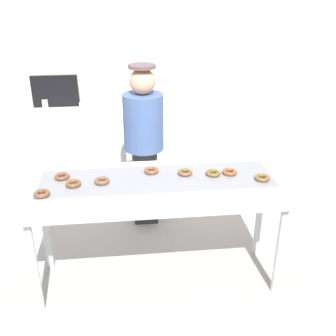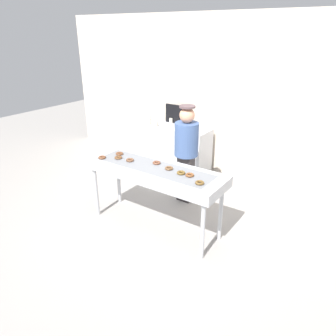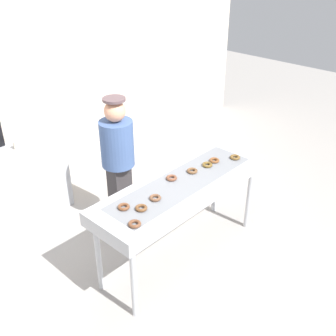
# 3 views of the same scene
# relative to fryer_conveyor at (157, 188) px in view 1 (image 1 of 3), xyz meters

# --- Properties ---
(ground_plane) EXTENTS (16.00, 16.00, 0.00)m
(ground_plane) POSITION_rel_fryer_conveyor_xyz_m (0.00, 0.00, -0.87)
(ground_plane) COLOR #9E9993
(back_wall) EXTENTS (8.00, 0.12, 2.98)m
(back_wall) POSITION_rel_fryer_conveyor_xyz_m (0.00, 2.42, 0.63)
(back_wall) COLOR beige
(back_wall) RESTS_ON ground
(fryer_conveyor) EXTENTS (2.05, 0.66, 0.95)m
(fryer_conveyor) POSITION_rel_fryer_conveyor_xyz_m (0.00, 0.00, 0.00)
(fryer_conveyor) COLOR #B7BABF
(fryer_conveyor) RESTS_ON ground
(chocolate_donut_0) EXTENTS (0.12, 0.12, 0.03)m
(chocolate_donut_0) POSITION_rel_fryer_conveyor_xyz_m (0.22, 0.05, 0.10)
(chocolate_donut_0) COLOR brown
(chocolate_donut_0) RESTS_ON fryer_conveyor
(chocolate_donut_1) EXTENTS (0.16, 0.16, 0.03)m
(chocolate_donut_1) POSITION_rel_fryer_conveyor_xyz_m (-0.71, 0.08, 0.10)
(chocolate_donut_1) COLOR brown
(chocolate_donut_1) RESTS_ON fryer_conveyor
(chocolate_donut_2) EXTENTS (0.14, 0.14, 0.03)m
(chocolate_donut_2) POSITION_rel_fryer_conveyor_xyz_m (0.78, -0.10, 0.10)
(chocolate_donut_2) COLOR brown
(chocolate_donut_2) RESTS_ON fryer_conveyor
(chocolate_donut_3) EXTENTS (0.16, 0.16, 0.03)m
(chocolate_donut_3) POSITION_rel_fryer_conveyor_xyz_m (-0.03, 0.11, 0.10)
(chocolate_donut_3) COLOR brown
(chocolate_donut_3) RESTS_ON fryer_conveyor
(chocolate_donut_4) EXTENTS (0.15, 0.15, 0.03)m
(chocolate_donut_4) POSITION_rel_fryer_conveyor_xyz_m (-0.61, -0.05, 0.10)
(chocolate_donut_4) COLOR brown
(chocolate_donut_4) RESTS_ON fryer_conveyor
(chocolate_donut_5) EXTENTS (0.14, 0.14, 0.03)m
(chocolate_donut_5) POSITION_rel_fryer_conveyor_xyz_m (0.56, 0.02, 0.10)
(chocolate_donut_5) COLOR brown
(chocolate_donut_5) RESTS_ON fryer_conveyor
(chocolate_donut_6) EXTENTS (0.14, 0.14, 0.03)m
(chocolate_donut_6) POSITION_rel_fryer_conveyor_xyz_m (-0.81, -0.17, 0.10)
(chocolate_donut_6) COLOR brown
(chocolate_donut_6) RESTS_ON fryer_conveyor
(chocolate_donut_7) EXTENTS (0.14, 0.14, 0.03)m
(chocolate_donut_7) POSITION_rel_fryer_conveyor_xyz_m (-0.41, -0.02, 0.10)
(chocolate_donut_7) COLOR brown
(chocolate_donut_7) RESTS_ON fryer_conveyor
(chocolate_donut_8) EXTENTS (0.15, 0.15, 0.03)m
(chocolate_donut_8) POSITION_rel_fryer_conveyor_xyz_m (0.43, 0.02, 0.10)
(chocolate_donut_8) COLOR brown
(chocolate_donut_8) RESTS_ON fryer_conveyor
(worker_baker) EXTENTS (0.38, 0.38, 1.62)m
(worker_baker) POSITION_rel_fryer_conveyor_xyz_m (-0.05, 0.93, 0.08)
(worker_baker) COLOR #2F2C2E
(worker_baker) RESTS_ON ground
(prep_counter) EXTENTS (1.63, 0.55, 0.90)m
(prep_counter) POSITION_rel_fryer_conveyor_xyz_m (-1.04, 1.97, -0.42)
(prep_counter) COLOR #B7BABF
(prep_counter) RESTS_ON ground
(paper_cup_1) EXTENTS (0.07, 0.07, 0.10)m
(paper_cup_1) POSITION_rel_fryer_conveyor_xyz_m (-0.72, 1.99, 0.08)
(paper_cup_1) COLOR beige
(paper_cup_1) RESTS_ON prep_counter
(paper_cup_2) EXTENTS (0.07, 0.07, 0.10)m
(paper_cup_2) POSITION_rel_fryer_conveyor_xyz_m (-1.45, 1.78, 0.08)
(paper_cup_2) COLOR beige
(paper_cup_2) RESTS_ON prep_counter
(paper_cup_3) EXTENTS (0.07, 0.07, 0.10)m
(paper_cup_3) POSITION_rel_fryer_conveyor_xyz_m (-1.28, 1.78, 0.08)
(paper_cup_3) COLOR beige
(paper_cup_3) RESTS_ON prep_counter
(paper_cup_4) EXTENTS (0.07, 0.07, 0.10)m
(paper_cup_4) POSITION_rel_fryer_conveyor_xyz_m (-1.17, 2.16, 0.08)
(paper_cup_4) COLOR beige
(paper_cup_4) RESTS_ON prep_counter
(menu_display) EXTENTS (0.55, 0.04, 0.38)m
(menu_display) POSITION_rel_fryer_conveyor_xyz_m (-1.04, 2.19, 0.22)
(menu_display) COLOR black
(menu_display) RESTS_ON prep_counter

